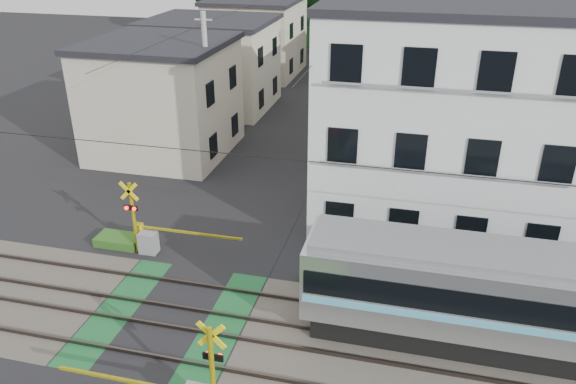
# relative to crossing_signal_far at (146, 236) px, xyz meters

# --- Properties ---
(ground) EXTENTS (120.00, 120.00, 0.00)m
(ground) POSITION_rel_crossing_signal_far_xyz_m (2.59, -3.65, -0.71)
(ground) COLOR black
(track_bed) EXTENTS (120.00, 120.00, 0.14)m
(track_bed) POSITION_rel_crossing_signal_far_xyz_m (2.59, -3.65, -0.67)
(track_bed) COLOR #47423A
(track_bed) RESTS_ON ground
(crossing_signal_far) EXTENTS (4.74, 0.65, 3.09)m
(crossing_signal_far) POSITION_rel_crossing_signal_far_xyz_m (0.00, 0.00, 0.00)
(crossing_signal_far) COLOR yellow
(crossing_signal_far) RESTS_ON ground
(apartment_block) EXTENTS (10.20, 8.36, 9.30)m
(apartment_block) POSITION_rel_crossing_signal_far_xyz_m (11.09, 5.84, 3.94)
(apartment_block) COLOR white
(apartment_block) RESTS_ON ground
(houses_row) EXTENTS (22.07, 31.35, 6.80)m
(houses_row) POSITION_rel_crossing_signal_far_xyz_m (2.84, 22.27, 2.53)
(houses_row) COLOR beige
(houses_row) RESTS_ON ground
(catenary) EXTENTS (60.00, 5.04, 7.00)m
(catenary) POSITION_rel_crossing_signal_far_xyz_m (8.59, -3.62, 2.98)
(catenary) COLOR #2D2D33
(catenary) RESTS_ON ground
(utility_poles) EXTENTS (7.90, 42.00, 8.00)m
(utility_poles) POSITION_rel_crossing_signal_far_xyz_m (1.53, 19.35, 3.37)
(utility_poles) COLOR #A5A5A0
(utility_poles) RESTS_ON ground
(pedestrian) EXTENTS (0.70, 0.57, 1.66)m
(pedestrian) POSITION_rel_crossing_signal_far_xyz_m (3.88, 26.82, 0.12)
(pedestrian) COLOR black
(pedestrian) RESTS_ON ground
(weed_patches) EXTENTS (10.25, 8.80, 0.40)m
(weed_patches) POSITION_rel_crossing_signal_far_xyz_m (4.34, -3.74, -0.53)
(weed_patches) COLOR #2D5E1E
(weed_patches) RESTS_ON ground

